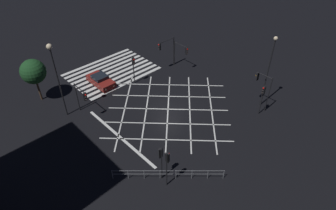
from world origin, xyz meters
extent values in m
plane|color=black|center=(0.00, 0.00, 0.00)|extent=(200.00, 200.00, 0.00)
cube|color=silver|center=(0.00, -7.49, 0.00)|extent=(11.03, 0.50, 0.01)
cube|color=silver|center=(0.00, -8.39, 0.00)|extent=(11.03, 0.50, 0.01)
cube|color=silver|center=(0.00, -9.29, 0.00)|extent=(11.03, 0.50, 0.01)
cube|color=silver|center=(0.00, -10.19, 0.00)|extent=(11.03, 0.50, 0.01)
cube|color=silver|center=(0.00, -11.09, 0.00)|extent=(11.03, 0.50, 0.01)
cube|color=silver|center=(0.00, -11.99, 0.00)|extent=(11.03, 0.50, 0.01)
cube|color=silver|center=(0.00, -12.89, 0.00)|extent=(11.03, 0.50, 0.01)
cube|color=silver|center=(0.00, -13.79, 0.00)|extent=(11.03, 0.50, 0.01)
cube|color=silver|center=(0.00, -14.69, 0.00)|extent=(11.03, 0.50, 0.01)
cube|color=silver|center=(3.47, -3.47, 0.00)|extent=(9.63, 9.63, 0.01)
cube|color=silver|center=(-3.47, -3.47, 0.00)|extent=(9.63, 9.63, 0.01)
cube|color=silver|center=(1.73, -1.73, 0.00)|extent=(9.63, 9.63, 0.01)
cube|color=silver|center=(-1.73, -1.73, 0.00)|extent=(9.63, 9.63, 0.01)
cube|color=silver|center=(0.00, 0.00, 0.00)|extent=(9.63, 9.63, 0.01)
cube|color=silver|center=(0.00, 0.00, 0.00)|extent=(9.63, 9.63, 0.01)
cube|color=silver|center=(-1.73, 1.73, 0.00)|extent=(9.63, 9.63, 0.01)
cube|color=silver|center=(1.73, 1.73, 0.00)|extent=(9.63, 9.63, 0.01)
cube|color=silver|center=(-3.47, 3.47, 0.00)|extent=(9.63, 9.63, 0.01)
cube|color=silver|center=(3.47, 3.47, 0.00)|extent=(9.63, 9.63, 0.01)
cube|color=silver|center=(6.63, 0.00, 0.00)|extent=(0.30, 11.03, 0.01)
cylinder|color=black|center=(7.34, -6.63, 1.79)|extent=(0.11, 0.11, 3.58)
cylinder|color=black|center=(7.34, -5.57, 3.43)|extent=(0.09, 2.11, 0.09)
cube|color=black|center=(7.34, -4.52, 2.98)|extent=(0.28, 0.16, 0.90)
sphere|color=red|center=(7.34, -4.40, 3.28)|extent=(0.18, 0.18, 0.18)
sphere|color=black|center=(7.34, -4.40, 2.98)|extent=(0.18, 0.18, 0.18)
sphere|color=black|center=(7.34, -4.40, 2.68)|extent=(0.18, 0.18, 0.18)
cube|color=black|center=(7.34, -4.61, 2.98)|extent=(0.36, 0.02, 0.98)
cylinder|color=black|center=(-6.77, 7.43, 1.87)|extent=(0.11, 0.11, 3.74)
cube|color=black|center=(-6.63, 7.43, 3.24)|extent=(0.16, 0.28, 0.90)
sphere|color=red|center=(-6.52, 7.43, 3.54)|extent=(0.18, 0.18, 0.18)
sphere|color=black|center=(-6.52, 7.43, 3.24)|extent=(0.18, 0.18, 0.18)
sphere|color=black|center=(-6.52, 7.43, 2.94)|extent=(0.18, 0.18, 0.18)
cube|color=black|center=(-6.72, 7.43, 3.24)|extent=(0.02, 0.36, 0.98)
cylinder|color=black|center=(-7.74, 7.59, 2.18)|extent=(0.11, 0.11, 4.37)
cylinder|color=black|center=(-7.74, 6.72, 4.22)|extent=(0.09, 1.73, 0.09)
cube|color=black|center=(-7.74, 5.85, 3.77)|extent=(0.28, 0.16, 0.90)
sphere|color=black|center=(-7.74, 5.74, 4.07)|extent=(0.18, 0.18, 0.18)
sphere|color=orange|center=(-7.74, 5.74, 3.77)|extent=(0.18, 0.18, 0.18)
sphere|color=black|center=(-7.74, 5.74, 3.47)|extent=(0.18, 0.18, 0.18)
cube|color=black|center=(-7.74, 5.94, 3.77)|extent=(0.36, 0.02, 0.98)
cylinder|color=black|center=(-0.56, -6.82, 1.82)|extent=(0.11, 0.11, 3.64)
cube|color=black|center=(-0.56, -6.69, 3.14)|extent=(0.28, 0.16, 0.90)
sphere|color=red|center=(-0.56, -6.57, 3.44)|extent=(0.18, 0.18, 0.18)
sphere|color=black|center=(-0.56, -6.57, 3.14)|extent=(0.18, 0.18, 0.18)
sphere|color=black|center=(-0.56, -6.57, 2.84)|extent=(0.18, 0.18, 0.18)
cube|color=black|center=(-0.56, -6.78, 3.14)|extent=(0.36, 0.02, 0.98)
cylinder|color=black|center=(-7.45, -6.70, 1.77)|extent=(0.11, 0.11, 3.54)
cylinder|color=black|center=(-7.45, -5.57, 3.39)|extent=(0.09, 2.26, 0.09)
cube|color=black|center=(-7.45, -4.44, 2.94)|extent=(0.28, 0.16, 0.90)
sphere|color=red|center=(-7.45, -4.32, 3.24)|extent=(0.18, 0.18, 0.18)
sphere|color=black|center=(-7.45, -4.32, 2.94)|extent=(0.18, 0.18, 0.18)
sphere|color=black|center=(-7.45, -4.32, 2.64)|extent=(0.18, 0.18, 0.18)
cube|color=black|center=(-7.45, -4.53, 2.94)|extent=(0.36, 0.02, 0.98)
cylinder|color=black|center=(6.96, 6.66, 1.78)|extent=(0.11, 0.11, 3.55)
cube|color=black|center=(6.96, 6.53, 3.05)|extent=(0.28, 0.16, 0.90)
sphere|color=black|center=(6.96, 6.42, 3.35)|extent=(0.18, 0.18, 0.18)
sphere|color=black|center=(6.96, 6.42, 3.05)|extent=(0.18, 0.18, 0.18)
sphere|color=green|center=(6.96, 6.42, 2.75)|extent=(0.18, 0.18, 0.18)
cube|color=black|center=(6.96, 6.62, 3.05)|extent=(0.36, 0.02, 0.98)
cylinder|color=black|center=(7.15, 7.49, 1.91)|extent=(0.11, 0.11, 3.83)
cube|color=black|center=(7.02, 7.49, 3.33)|extent=(0.16, 0.28, 0.90)
sphere|color=red|center=(6.90, 7.49, 3.63)|extent=(0.18, 0.18, 0.18)
sphere|color=black|center=(6.90, 7.49, 3.33)|extent=(0.18, 0.18, 0.18)
sphere|color=black|center=(6.90, 7.49, 3.03)|extent=(0.18, 0.18, 0.18)
cube|color=black|center=(7.11, 7.49, 3.33)|extent=(0.02, 0.36, 0.98)
cylinder|color=black|center=(-7.37, -6.77, 2.10)|extent=(0.11, 0.11, 4.20)
cylinder|color=black|center=(-6.09, -6.77, 4.05)|extent=(2.55, 0.09, 0.09)
cube|color=black|center=(-4.82, -6.77, 3.60)|extent=(0.16, 0.28, 0.90)
sphere|color=red|center=(-4.71, -6.77, 3.90)|extent=(0.18, 0.18, 0.18)
sphere|color=black|center=(-4.71, -6.77, 3.60)|extent=(0.18, 0.18, 0.18)
sphere|color=black|center=(-4.71, -6.77, 3.30)|extent=(0.18, 0.18, 0.18)
cube|color=black|center=(-4.91, -6.77, 3.60)|extent=(0.02, 0.36, 0.98)
cylinder|color=black|center=(8.78, -6.88, 4.04)|extent=(0.14, 0.14, 8.08)
sphere|color=#F9E0B2|center=(8.78, -6.88, 8.25)|extent=(0.57, 0.57, 0.57)
cylinder|color=black|center=(-8.25, 6.64, 4.07)|extent=(0.14, 0.14, 8.14)
sphere|color=#F9E0B2|center=(-8.25, 6.64, 8.27)|extent=(0.42, 0.42, 0.42)
cylinder|color=#473323|center=(9.58, -11.52, 1.37)|extent=(0.23, 0.23, 2.74)
sphere|color=#19421E|center=(9.58, -11.52, 3.79)|extent=(2.79, 2.79, 2.79)
cube|color=maroon|center=(2.76, -9.36, 0.53)|extent=(1.86, 4.02, 0.69)
cube|color=black|center=(2.76, -9.46, 1.09)|extent=(1.64, 1.69, 0.43)
sphere|color=white|center=(2.18, -7.40, 0.48)|extent=(0.16, 0.16, 0.16)
sphere|color=white|center=(3.34, -7.40, 0.48)|extent=(0.16, 0.16, 0.16)
cylinder|color=black|center=(1.95, -8.11, 0.32)|extent=(0.20, 0.63, 0.63)
cylinder|color=black|center=(3.57, -8.11, 0.32)|extent=(0.20, 0.63, 0.63)
cylinder|color=black|center=(1.95, -10.61, 0.32)|extent=(0.20, 0.63, 0.63)
cylinder|color=black|center=(3.57, -10.61, 0.32)|extent=(0.20, 0.63, 0.63)
cylinder|color=gray|center=(10.12, 3.80, 0.53)|extent=(0.05, 0.05, 1.05)
cylinder|color=gray|center=(9.12, 4.74, 0.53)|extent=(0.05, 0.05, 1.05)
cylinder|color=gray|center=(8.11, 5.68, 0.53)|extent=(0.05, 0.05, 1.05)
cylinder|color=gray|center=(7.11, 6.61, 0.53)|extent=(0.05, 0.05, 1.05)
cylinder|color=gray|center=(6.10, 7.55, 0.53)|extent=(0.05, 0.05, 1.05)
cylinder|color=gray|center=(5.10, 8.49, 0.53)|extent=(0.05, 0.05, 1.05)
cylinder|color=gray|center=(4.10, 9.43, 0.53)|extent=(0.05, 0.05, 1.05)
cylinder|color=gray|center=(3.09, 10.36, 0.53)|extent=(0.05, 0.05, 1.05)
cylinder|color=gray|center=(6.61, 7.08, 1.01)|extent=(7.06, 6.59, 0.04)
cylinder|color=gray|center=(6.61, 7.08, 0.58)|extent=(7.06, 6.59, 0.04)
camera|label=1|loc=(17.98, 19.27, 21.09)|focal=32.00mm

